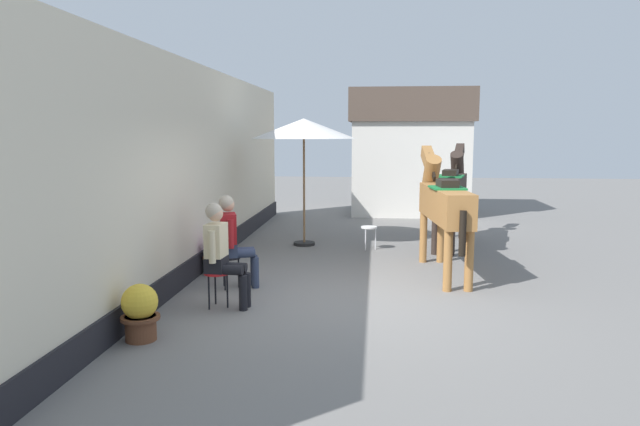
{
  "coord_description": "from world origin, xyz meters",
  "views": [
    {
      "loc": [
        0.47,
        -7.79,
        2.29
      ],
      "look_at": [
        -0.4,
        1.2,
        1.05
      ],
      "focal_mm": 32.81,
      "sensor_mm": 36.0,
      "label": 1
    }
  ],
  "objects_px": {
    "flower_planter_near": "(140,311)",
    "cafe_parasol": "(304,129)",
    "seated_visitor_far": "(233,236)",
    "flower_planter_far": "(216,253)",
    "saddled_horse_near": "(444,203)",
    "spare_stool_white": "(369,229)",
    "seated_visitor_near": "(221,250)",
    "saddled_horse_far": "(451,189)"
  },
  "relations": [
    {
      "from": "seated_visitor_far",
      "to": "flower_planter_near",
      "type": "relative_size",
      "value": 2.17
    },
    {
      "from": "spare_stool_white",
      "to": "flower_planter_near",
      "type": "bearing_deg",
      "value": -114.46
    },
    {
      "from": "seated_visitor_far",
      "to": "spare_stool_white",
      "type": "xyz_separation_m",
      "value": [
        1.97,
        3.1,
        -0.38
      ]
    },
    {
      "from": "seated_visitor_near",
      "to": "seated_visitor_far",
      "type": "bearing_deg",
      "value": 95.06
    },
    {
      "from": "flower_planter_far",
      "to": "cafe_parasol",
      "type": "distance_m",
      "value": 3.47
    },
    {
      "from": "seated_visitor_near",
      "to": "seated_visitor_far",
      "type": "xyz_separation_m",
      "value": [
        -0.09,
        0.99,
        0.0
      ]
    },
    {
      "from": "saddled_horse_far",
      "to": "seated_visitor_far",
      "type": "bearing_deg",
      "value": -133.92
    },
    {
      "from": "saddled_horse_near",
      "to": "cafe_parasol",
      "type": "bearing_deg",
      "value": 138.94
    },
    {
      "from": "cafe_parasol",
      "to": "flower_planter_far",
      "type": "bearing_deg",
      "value": -113.95
    },
    {
      "from": "saddled_horse_far",
      "to": "cafe_parasol",
      "type": "bearing_deg",
      "value": -173.86
    },
    {
      "from": "seated_visitor_far",
      "to": "flower_planter_far",
      "type": "bearing_deg",
      "value": 120.71
    },
    {
      "from": "saddled_horse_near",
      "to": "flower_planter_near",
      "type": "xyz_separation_m",
      "value": [
        -3.67,
        -3.51,
        -0.82
      ]
    },
    {
      "from": "seated_visitor_far",
      "to": "flower_planter_far",
      "type": "xyz_separation_m",
      "value": [
        -0.51,
        0.86,
        -0.44
      ]
    },
    {
      "from": "seated_visitor_far",
      "to": "flower_planter_near",
      "type": "height_order",
      "value": "seated_visitor_far"
    },
    {
      "from": "cafe_parasol",
      "to": "spare_stool_white",
      "type": "bearing_deg",
      "value": -14.28
    },
    {
      "from": "saddled_horse_near",
      "to": "saddled_horse_far",
      "type": "xyz_separation_m",
      "value": [
        0.44,
        2.55,
        0.0
      ]
    },
    {
      "from": "flower_planter_far",
      "to": "spare_stool_white",
      "type": "distance_m",
      "value": 3.34
    },
    {
      "from": "cafe_parasol",
      "to": "spare_stool_white",
      "type": "relative_size",
      "value": 5.61
    },
    {
      "from": "saddled_horse_near",
      "to": "spare_stool_white",
      "type": "distance_m",
      "value": 2.37
    },
    {
      "from": "saddled_horse_near",
      "to": "cafe_parasol",
      "type": "height_order",
      "value": "cafe_parasol"
    },
    {
      "from": "flower_planter_near",
      "to": "flower_planter_far",
      "type": "xyz_separation_m",
      "value": [
        -0.03,
        3.15,
        0.0
      ]
    },
    {
      "from": "saddled_horse_near",
      "to": "flower_planter_far",
      "type": "distance_m",
      "value": 3.81
    },
    {
      "from": "cafe_parasol",
      "to": "seated_visitor_near",
      "type": "bearing_deg",
      "value": -97.02
    },
    {
      "from": "flower_planter_near",
      "to": "seated_visitor_near",
      "type": "bearing_deg",
      "value": 66.21
    },
    {
      "from": "saddled_horse_far",
      "to": "seated_visitor_near",
      "type": "bearing_deg",
      "value": -126.66
    },
    {
      "from": "seated_visitor_near",
      "to": "saddled_horse_near",
      "type": "relative_size",
      "value": 0.46
    },
    {
      "from": "flower_planter_near",
      "to": "spare_stool_white",
      "type": "bearing_deg",
      "value": 65.54
    },
    {
      "from": "spare_stool_white",
      "to": "cafe_parasol",
      "type": "bearing_deg",
      "value": 165.72
    },
    {
      "from": "seated_visitor_far",
      "to": "cafe_parasol",
      "type": "bearing_deg",
      "value": 79.58
    },
    {
      "from": "seated_visitor_near",
      "to": "saddled_horse_far",
      "type": "xyz_separation_m",
      "value": [
        3.53,
        4.75,
        0.38
      ]
    },
    {
      "from": "flower_planter_far",
      "to": "seated_visitor_far",
      "type": "bearing_deg",
      "value": -59.29
    },
    {
      "from": "cafe_parasol",
      "to": "saddled_horse_near",
      "type": "bearing_deg",
      "value": -41.06
    },
    {
      "from": "saddled_horse_near",
      "to": "cafe_parasol",
      "type": "xyz_separation_m",
      "value": [
        -2.55,
        2.22,
        1.2
      ]
    },
    {
      "from": "seated_visitor_near",
      "to": "saddled_horse_near",
      "type": "height_order",
      "value": "saddled_horse_near"
    },
    {
      "from": "flower_planter_near",
      "to": "cafe_parasol",
      "type": "relative_size",
      "value": 0.25
    },
    {
      "from": "seated_visitor_far",
      "to": "seated_visitor_near",
      "type": "bearing_deg",
      "value": -84.94
    },
    {
      "from": "flower_planter_far",
      "to": "saddled_horse_far",
      "type": "bearing_deg",
      "value": 35.04
    },
    {
      "from": "seated_visitor_near",
      "to": "cafe_parasol",
      "type": "relative_size",
      "value": 0.54
    },
    {
      "from": "flower_planter_near",
      "to": "cafe_parasol",
      "type": "distance_m",
      "value": 6.18
    },
    {
      "from": "saddled_horse_near",
      "to": "flower_planter_near",
      "type": "height_order",
      "value": "saddled_horse_near"
    },
    {
      "from": "flower_planter_near",
      "to": "spare_stool_white",
      "type": "relative_size",
      "value": 1.39
    },
    {
      "from": "seated_visitor_far",
      "to": "cafe_parasol",
      "type": "distance_m",
      "value": 3.84
    }
  ]
}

